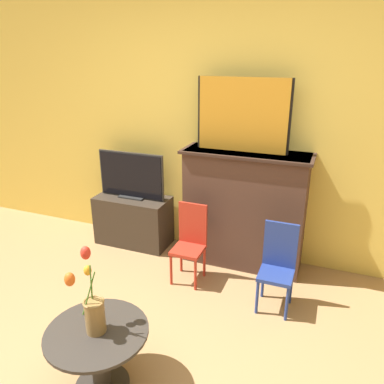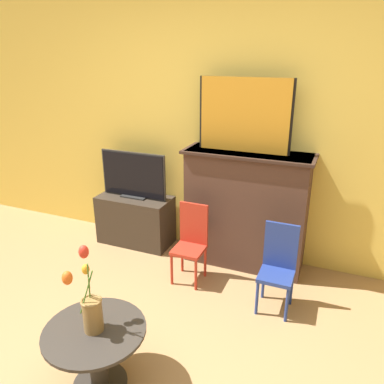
% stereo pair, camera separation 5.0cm
% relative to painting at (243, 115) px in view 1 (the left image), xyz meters
% --- Properties ---
extents(wall_back, '(8.00, 0.06, 2.70)m').
position_rel_painting_xyz_m(wall_back, '(-0.27, 0.21, -0.08)').
color(wall_back, '#EAC651').
rests_on(wall_back, ground).
extents(fireplace_mantel, '(1.16, 0.40, 1.11)m').
position_rel_painting_xyz_m(fireplace_mantel, '(0.06, -0.01, -0.86)').
color(fireplace_mantel, '#4C3328').
rests_on(fireplace_mantel, ground).
extents(painting, '(0.82, 0.03, 0.63)m').
position_rel_painting_xyz_m(painting, '(0.00, 0.00, 0.00)').
color(painting, black).
rests_on(painting, fireplace_mantel).
extents(tv_stand, '(0.77, 0.38, 0.52)m').
position_rel_painting_xyz_m(tv_stand, '(-1.13, -0.03, -1.17)').
color(tv_stand, '#382D23').
rests_on(tv_stand, ground).
extents(tv_monitor, '(0.72, 0.12, 0.48)m').
position_rel_painting_xyz_m(tv_monitor, '(-1.13, -0.03, -0.68)').
color(tv_monitor, '#2D2D2D').
rests_on(tv_monitor, tv_stand).
extents(chair_red, '(0.26, 0.26, 0.70)m').
position_rel_painting_xyz_m(chair_red, '(-0.31, -0.44, -1.05)').
color(chair_red, '#B22D1E').
rests_on(chair_red, ground).
extents(chair_blue, '(0.26, 0.26, 0.70)m').
position_rel_painting_xyz_m(chair_blue, '(0.47, -0.55, -1.05)').
color(chair_blue, navy).
rests_on(chair_blue, ground).
extents(side_table, '(0.60, 0.60, 0.42)m').
position_rel_painting_xyz_m(side_table, '(-0.38, -1.75, -1.15)').
color(side_table, '#332D28').
rests_on(side_table, ground).
extents(vase_tulips, '(0.18, 0.23, 0.49)m').
position_rel_painting_xyz_m(vase_tulips, '(-0.39, -1.75, -0.84)').
color(vase_tulips, olive).
rests_on(vase_tulips, side_table).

